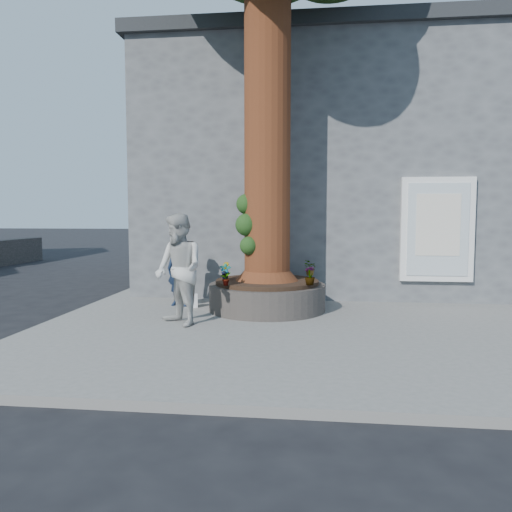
# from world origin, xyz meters

# --- Properties ---
(ground) EXTENTS (120.00, 120.00, 0.00)m
(ground) POSITION_xyz_m (0.00, 0.00, 0.00)
(ground) COLOR black
(ground) RESTS_ON ground
(pavement) EXTENTS (9.00, 8.00, 0.12)m
(pavement) POSITION_xyz_m (1.50, 1.00, 0.06)
(pavement) COLOR slate
(pavement) RESTS_ON ground
(yellow_line) EXTENTS (0.10, 30.00, 0.01)m
(yellow_line) POSITION_xyz_m (-3.05, 1.00, 0.00)
(yellow_line) COLOR yellow
(yellow_line) RESTS_ON ground
(stone_shop) EXTENTS (10.30, 8.30, 6.30)m
(stone_shop) POSITION_xyz_m (2.50, 7.20, 3.16)
(stone_shop) COLOR #505355
(stone_shop) RESTS_ON ground
(planter) EXTENTS (2.30, 2.30, 0.60)m
(planter) POSITION_xyz_m (0.80, 2.00, 0.41)
(planter) COLOR black
(planter) RESTS_ON pavement
(man) EXTENTS (0.62, 0.45, 1.56)m
(man) POSITION_xyz_m (-1.03, 2.26, 0.90)
(man) COLOR #132036
(man) RESTS_ON pavement
(woman) EXTENTS (1.18, 1.17, 1.92)m
(woman) POSITION_xyz_m (-0.57, 0.47, 1.08)
(woman) COLOR #B8B7B0
(woman) RESTS_ON pavement
(shopping_bag) EXTENTS (0.23, 0.17, 0.28)m
(shopping_bag) POSITION_xyz_m (-0.74, 2.07, 0.26)
(shopping_bag) COLOR white
(shopping_bag) RESTS_ON pavement
(plant_a) EXTENTS (0.23, 0.17, 0.40)m
(plant_a) POSITION_xyz_m (0.11, 1.15, 0.92)
(plant_a) COLOR gray
(plant_a) RESTS_ON planter
(plant_b) EXTENTS (0.25, 0.25, 0.35)m
(plant_b) POSITION_xyz_m (-0.05, 2.01, 0.89)
(plant_b) COLOR gray
(plant_b) RESTS_ON planter
(plant_c) EXTENTS (0.26, 0.26, 0.34)m
(plant_c) POSITION_xyz_m (1.65, 1.41, 0.89)
(plant_c) COLOR gray
(plant_c) RESTS_ON planter
(plant_d) EXTENTS (0.37, 0.38, 0.33)m
(plant_d) POSITION_xyz_m (1.65, 2.85, 0.89)
(plant_d) COLOR gray
(plant_d) RESTS_ON planter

